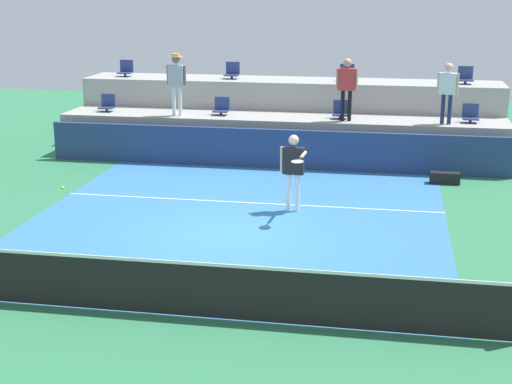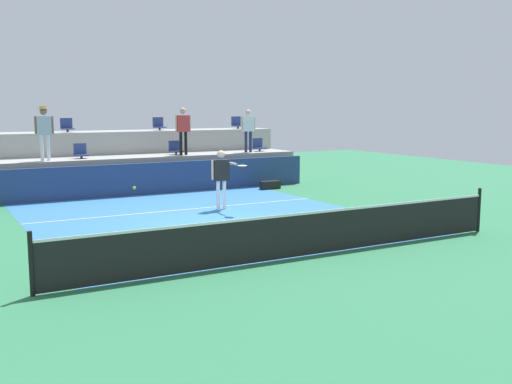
{
  "view_description": "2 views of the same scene",
  "coord_description": "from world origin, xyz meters",
  "px_view_note": "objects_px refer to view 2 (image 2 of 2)",
  "views": [
    {
      "loc": [
        3.25,
        -14.49,
        5.01
      ],
      "look_at": [
        0.8,
        -1.11,
        1.26
      ],
      "focal_mm": 53.29,
      "sensor_mm": 36.0,
      "label": 1
    },
    {
      "loc": [
        -6.62,
        -13.93,
        3.04
      ],
      "look_at": [
        0.45,
        -1.32,
        0.97
      ],
      "focal_mm": 42.05,
      "sensor_mm": 36.0,
      "label": 2
    }
  ],
  "objects_px": {
    "spectator_leaning_on_rail": "(183,126)",
    "stadium_chair_lower_right": "(175,149)",
    "stadium_chair_upper_left": "(67,126)",
    "tennis_player": "(222,173)",
    "stadium_chair_upper_far_right": "(237,124)",
    "spectator_in_grey": "(248,127)",
    "tennis_ball": "(134,188)",
    "stadium_chair_lower_left": "(81,152)",
    "spectator_with_hat": "(44,127)",
    "stadium_chair_upper_right": "(159,125)",
    "stadium_chair_lower_far_right": "(259,146)",
    "equipment_bag": "(270,185)"
  },
  "relations": [
    {
      "from": "stadium_chair_lower_left",
      "to": "stadium_chair_lower_right",
      "type": "relative_size",
      "value": 1.0
    },
    {
      "from": "stadium_chair_lower_right",
      "to": "spectator_in_grey",
      "type": "relative_size",
      "value": 0.31
    },
    {
      "from": "stadium_chair_lower_right",
      "to": "tennis_player",
      "type": "relative_size",
      "value": 0.29
    },
    {
      "from": "stadium_chair_lower_right",
      "to": "stadium_chair_upper_far_right",
      "type": "height_order",
      "value": "stadium_chair_upper_far_right"
    },
    {
      "from": "stadium_chair_lower_left",
      "to": "tennis_ball",
      "type": "relative_size",
      "value": 7.65
    },
    {
      "from": "tennis_player",
      "to": "tennis_ball",
      "type": "bearing_deg",
      "value": -136.32
    },
    {
      "from": "stadium_chair_upper_far_right",
      "to": "stadium_chair_upper_left",
      "type": "bearing_deg",
      "value": 180.0
    },
    {
      "from": "spectator_leaning_on_rail",
      "to": "stadium_chair_lower_right",
      "type": "bearing_deg",
      "value": 114.68
    },
    {
      "from": "stadium_chair_upper_far_right",
      "to": "tennis_ball",
      "type": "relative_size",
      "value": 7.65
    },
    {
      "from": "stadium_chair_upper_left",
      "to": "equipment_bag",
      "type": "xyz_separation_m",
      "value": [
        6.45,
        -3.96,
        -2.16
      ]
    },
    {
      "from": "stadium_chair_lower_far_right",
      "to": "stadium_chair_upper_right",
      "type": "relative_size",
      "value": 1.0
    },
    {
      "from": "stadium_chair_upper_far_right",
      "to": "spectator_with_hat",
      "type": "height_order",
      "value": "spectator_with_hat"
    },
    {
      "from": "tennis_player",
      "to": "stadium_chair_upper_far_right",
      "type": "bearing_deg",
      "value": 59.39
    },
    {
      "from": "stadium_chair_upper_left",
      "to": "equipment_bag",
      "type": "relative_size",
      "value": 0.68
    },
    {
      "from": "tennis_player",
      "to": "equipment_bag",
      "type": "relative_size",
      "value": 2.32
    },
    {
      "from": "stadium_chair_upper_left",
      "to": "tennis_player",
      "type": "xyz_separation_m",
      "value": [
        2.92,
        -7.12,
        -1.23
      ]
    },
    {
      "from": "stadium_chair_upper_far_right",
      "to": "spectator_leaning_on_rail",
      "type": "bearing_deg",
      "value": -147.19
    },
    {
      "from": "tennis_player",
      "to": "stadium_chair_lower_left",
      "type": "bearing_deg",
      "value": 118.33
    },
    {
      "from": "spectator_leaning_on_rail",
      "to": "spectator_in_grey",
      "type": "xyz_separation_m",
      "value": [
        2.75,
        -0.0,
        -0.06
      ]
    },
    {
      "from": "stadium_chair_lower_left",
      "to": "stadium_chair_lower_far_right",
      "type": "relative_size",
      "value": 1.0
    },
    {
      "from": "stadium_chair_lower_right",
      "to": "tennis_ball",
      "type": "distance_m",
      "value": 10.04
    },
    {
      "from": "stadium_chair_lower_far_right",
      "to": "spectator_with_hat",
      "type": "xyz_separation_m",
      "value": [
        -8.37,
        -0.38,
        0.91
      ]
    },
    {
      "from": "stadium_chair_lower_left",
      "to": "tennis_player",
      "type": "height_order",
      "value": "stadium_chair_lower_left"
    },
    {
      "from": "stadium_chair_upper_right",
      "to": "spectator_in_grey",
      "type": "xyz_separation_m",
      "value": [
        2.89,
        -2.18,
        -0.06
      ]
    },
    {
      "from": "spectator_with_hat",
      "to": "stadium_chair_lower_right",
      "type": "bearing_deg",
      "value": 4.61
    },
    {
      "from": "stadium_chair_lower_left",
      "to": "tennis_ball",
      "type": "height_order",
      "value": "stadium_chair_lower_left"
    },
    {
      "from": "stadium_chair_lower_right",
      "to": "stadium_chair_upper_left",
      "type": "height_order",
      "value": "stadium_chair_upper_left"
    },
    {
      "from": "stadium_chair_lower_left",
      "to": "spectator_in_grey",
      "type": "height_order",
      "value": "spectator_in_grey"
    },
    {
      "from": "spectator_with_hat",
      "to": "equipment_bag",
      "type": "distance_m",
      "value": 8.16
    },
    {
      "from": "stadium_chair_lower_left",
      "to": "spectator_in_grey",
      "type": "xyz_separation_m",
      "value": [
        6.44,
        -0.38,
        0.79
      ]
    },
    {
      "from": "stadium_chair_lower_far_right",
      "to": "stadium_chair_upper_left",
      "type": "xyz_separation_m",
      "value": [
        -7.18,
        1.8,
        0.85
      ]
    },
    {
      "from": "stadium_chair_upper_left",
      "to": "spectator_leaning_on_rail",
      "type": "height_order",
      "value": "spectator_leaning_on_rail"
    },
    {
      "from": "stadium_chair_upper_far_right",
      "to": "tennis_player",
      "type": "height_order",
      "value": "stadium_chair_upper_far_right"
    },
    {
      "from": "stadium_chair_lower_far_right",
      "to": "tennis_player",
      "type": "height_order",
      "value": "stadium_chair_lower_far_right"
    },
    {
      "from": "stadium_chair_upper_left",
      "to": "spectator_leaning_on_rail",
      "type": "bearing_deg",
      "value": -30.26
    },
    {
      "from": "stadium_chair_upper_far_right",
      "to": "spectator_leaning_on_rail",
      "type": "distance_m",
      "value": 4.03
    },
    {
      "from": "tennis_player",
      "to": "spectator_with_hat",
      "type": "height_order",
      "value": "spectator_with_hat"
    },
    {
      "from": "stadium_chair_upper_far_right",
      "to": "spectator_in_grey",
      "type": "bearing_deg",
      "value": -106.33
    },
    {
      "from": "stadium_chair_lower_far_right",
      "to": "stadium_chair_lower_left",
      "type": "bearing_deg",
      "value": 180.0
    },
    {
      "from": "stadium_chair_lower_left",
      "to": "stadium_chair_upper_right",
      "type": "relative_size",
      "value": 1.0
    },
    {
      "from": "stadium_chair_lower_right",
      "to": "spectator_in_grey",
      "type": "distance_m",
      "value": 3.05
    },
    {
      "from": "spectator_in_grey",
      "to": "spectator_with_hat",
      "type": "bearing_deg",
      "value": 180.0
    },
    {
      "from": "spectator_in_grey",
      "to": "tennis_ball",
      "type": "xyz_separation_m",
      "value": [
        -7.41,
        -8.6,
        -0.92
      ]
    },
    {
      "from": "tennis_player",
      "to": "spectator_leaning_on_rail",
      "type": "relative_size",
      "value": 1.01
    },
    {
      "from": "stadium_chair_lower_right",
      "to": "spectator_with_hat",
      "type": "xyz_separation_m",
      "value": [
        -4.76,
        -0.38,
        0.91
      ]
    },
    {
      "from": "stadium_chair_lower_left",
      "to": "spectator_leaning_on_rail",
      "type": "bearing_deg",
      "value": -5.94
    },
    {
      "from": "stadium_chair_upper_left",
      "to": "stadium_chair_upper_right",
      "type": "distance_m",
      "value": 3.6
    },
    {
      "from": "stadium_chair_upper_left",
      "to": "stadium_chair_lower_right",
      "type": "bearing_deg",
      "value": -26.78
    },
    {
      "from": "spectator_with_hat",
      "to": "spectator_in_grey",
      "type": "bearing_deg",
      "value": -0.0
    },
    {
      "from": "stadium_chair_lower_left",
      "to": "tennis_ball",
      "type": "xyz_separation_m",
      "value": [
        -0.97,
        -8.98,
        -0.13
      ]
    }
  ]
}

